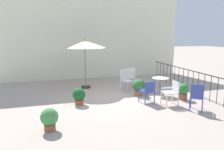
{
  "coord_description": "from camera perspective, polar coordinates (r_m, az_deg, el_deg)",
  "views": [
    {
      "loc": [
        -2.47,
        -8.41,
        2.58
      ],
      "look_at": [
        0.0,
        -0.1,
        0.92
      ],
      "focal_mm": 34.71,
      "sensor_mm": 36.0,
      "label": 1
    }
  ],
  "objects": [
    {
      "name": "ground_plane",
      "position": [
        9.14,
        -0.19,
        -5.53
      ],
      "size": [
        60.0,
        60.0,
        0.0
      ],
      "primitive_type": "plane",
      "color": "#B09E92"
    },
    {
      "name": "villa_facade",
      "position": [
        12.71,
        -5.44,
        10.63
      ],
      "size": [
        10.76,
        0.3,
        5.07
      ],
      "primitive_type": "cube",
      "color": "#EBE7C6",
      "rests_on": "ground"
    },
    {
      "name": "terrace_railing",
      "position": [
        10.46,
        18.26,
        -0.16
      ],
      "size": [
        0.03,
        5.33,
        1.01
      ],
      "color": "black",
      "rests_on": "ground"
    },
    {
      "name": "patio_umbrella_0",
      "position": [
        10.23,
        -7.16,
        8.06
      ],
      "size": [
        2.0,
        2.0,
        2.36
      ],
      "color": "#2D2D2D",
      "rests_on": "ground"
    },
    {
      "name": "cafe_table_0",
      "position": [
        9.42,
        12.59,
        -2.08
      ],
      "size": [
        0.7,
        0.7,
        0.74
      ],
      "color": "silver",
      "rests_on": "ground"
    },
    {
      "name": "patio_chair_0",
      "position": [
        8.25,
        9.47,
        -3.93
      ],
      "size": [
        0.56,
        0.53,
        0.84
      ],
      "color": "#304394",
      "rests_on": "ground"
    },
    {
      "name": "patio_chair_1",
      "position": [
        9.9,
        3.57,
        -0.99
      ],
      "size": [
        0.61,
        0.62,
        0.96
      ],
      "color": "silver",
      "rests_on": "ground"
    },
    {
      "name": "patio_chair_2",
      "position": [
        8.18,
        15.47,
        -4.09
      ],
      "size": [
        0.51,
        0.46,
        0.88
      ],
      "color": "white",
      "rests_on": "ground"
    },
    {
      "name": "patio_chair_3",
      "position": [
        10.73,
        4.81,
        -0.17
      ],
      "size": [
        0.44,
        0.47,
        0.93
      ],
      "color": "white",
      "rests_on": "ground"
    },
    {
      "name": "patio_chair_4",
      "position": [
        7.84,
        21.45,
        -5.04
      ],
      "size": [
        0.6,
        0.6,
        0.93
      ],
      "color": "#333F95",
      "rests_on": "ground"
    },
    {
      "name": "potted_plant_0",
      "position": [
        9.03,
        18.19,
        -3.97
      ],
      "size": [
        0.44,
        0.44,
        0.65
      ],
      "color": "#94563A",
      "rests_on": "ground"
    },
    {
      "name": "potted_plant_1",
      "position": [
        6.14,
        -16.16,
        -10.93
      ],
      "size": [
        0.48,
        0.48,
        0.62
      ],
      "color": "brown",
      "rests_on": "ground"
    },
    {
      "name": "potted_plant_2",
      "position": [
        9.23,
        7.08,
        -3.01
      ],
      "size": [
        0.55,
        0.55,
        0.69
      ],
      "color": "#C4693C",
      "rests_on": "ground"
    },
    {
      "name": "potted_plant_3",
      "position": [
        8.07,
        -8.63,
        -5.38
      ],
      "size": [
        0.48,
        0.48,
        0.62
      ],
      "color": "#9C5333",
      "rests_on": "ground"
    }
  ]
}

